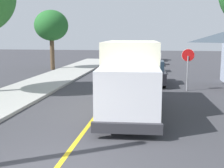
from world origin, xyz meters
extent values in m
cube|color=gold|center=(0.00, 10.00, 0.00)|extent=(0.16, 56.00, 0.01)
cube|color=#F2EDCC|center=(1.38, 7.22, 1.90)|extent=(2.67, 5.12, 2.60)
cube|color=silver|center=(1.57, 3.73, 1.45)|extent=(2.39, 2.12, 1.70)
cube|color=#1E2D3D|center=(1.62, 2.83, 1.82)|extent=(2.04, 0.19, 0.75)
cube|color=#2D2D33|center=(1.63, 2.65, 0.42)|extent=(2.41, 0.33, 0.36)
cylinder|color=black|center=(2.61, 3.98, 0.50)|extent=(0.35, 1.01, 1.00)
cylinder|color=black|center=(0.51, 3.87, 0.50)|extent=(0.35, 1.01, 1.00)
cylinder|color=black|center=(2.36, 8.53, 0.50)|extent=(0.35, 1.01, 1.00)
cylinder|color=black|center=(0.27, 8.41, 0.50)|extent=(0.35, 1.01, 1.00)
cube|color=black|center=(2.32, 14.21, 0.65)|extent=(1.89, 4.44, 0.76)
cube|color=#1E2D3D|center=(2.31, 14.36, 1.35)|extent=(1.62, 1.83, 0.64)
cylinder|color=black|center=(3.14, 12.82, 0.32)|extent=(0.23, 0.64, 0.64)
cylinder|color=black|center=(1.56, 12.79, 0.32)|extent=(0.23, 0.64, 0.64)
cylinder|color=black|center=(3.08, 15.64, 0.32)|extent=(0.23, 0.64, 0.64)
cylinder|color=black|center=(1.50, 15.61, 0.32)|extent=(0.23, 0.64, 0.64)
cube|color=#4C564C|center=(1.74, 21.19, 0.65)|extent=(2.01, 4.48, 0.76)
cube|color=#1E2D3D|center=(1.74, 21.33, 1.35)|extent=(1.67, 1.87, 0.64)
cylinder|color=black|center=(2.60, 19.82, 0.32)|extent=(0.25, 0.65, 0.64)
cylinder|color=black|center=(1.02, 19.74, 0.32)|extent=(0.25, 0.65, 0.64)
cylinder|color=black|center=(2.47, 22.63, 0.32)|extent=(0.25, 0.65, 0.64)
cylinder|color=black|center=(0.89, 22.55, 0.32)|extent=(0.25, 0.65, 0.64)
cube|color=maroon|center=(1.87, 27.83, 0.65)|extent=(1.84, 4.42, 0.76)
cube|color=#1E2D3D|center=(1.87, 27.98, 1.35)|extent=(1.60, 1.82, 0.64)
cylinder|color=black|center=(2.65, 26.41, 0.32)|extent=(0.23, 0.64, 0.64)
cylinder|color=black|center=(1.07, 26.43, 0.32)|extent=(0.23, 0.64, 0.64)
cylinder|color=black|center=(2.67, 29.23, 0.32)|extent=(0.23, 0.64, 0.64)
cylinder|color=black|center=(1.09, 29.24, 0.32)|extent=(0.23, 0.64, 0.64)
cube|color=silver|center=(2.37, 34.19, 0.65)|extent=(1.91, 4.44, 0.76)
cube|color=#1E2D3D|center=(2.37, 34.34, 1.35)|extent=(1.63, 1.84, 0.64)
cylinder|color=black|center=(3.12, 32.76, 0.32)|extent=(0.24, 0.65, 0.64)
cylinder|color=black|center=(1.54, 32.80, 0.32)|extent=(0.24, 0.65, 0.64)
cylinder|color=black|center=(3.20, 35.57, 0.32)|extent=(0.24, 0.65, 0.64)
cylinder|color=black|center=(1.62, 35.61, 0.32)|extent=(0.24, 0.65, 0.64)
cylinder|color=gray|center=(4.52, 11.97, 1.10)|extent=(0.08, 0.08, 2.20)
cylinder|color=red|center=(4.52, 12.00, 2.25)|extent=(0.76, 0.03, 0.76)
cylinder|color=white|center=(4.52, 12.02, 2.25)|extent=(0.80, 0.02, 0.80)
cylinder|color=brown|center=(-7.85, 21.67, 1.50)|extent=(0.43, 0.43, 3.00)
ellipsoid|color=#236028|center=(-7.85, 21.67, 4.43)|extent=(3.36, 3.36, 3.03)
camera|label=1|loc=(2.54, -6.67, 3.50)|focal=46.73mm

